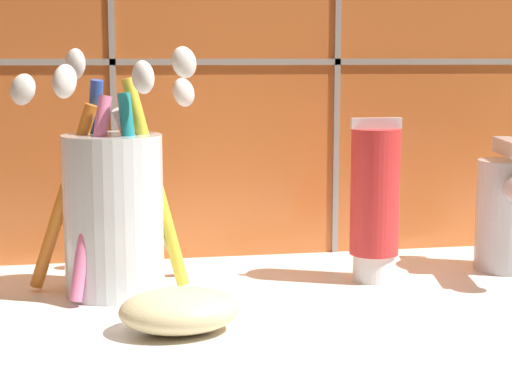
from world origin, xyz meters
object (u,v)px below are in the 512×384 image
at_px(sink_faucet, 510,210).
at_px(soap_bar, 180,312).
at_px(toothbrush_cup, 114,206).
at_px(toothpaste_tube, 375,202).

height_order(sink_faucet, soap_bar, sink_faucet).
relative_size(toothbrush_cup, toothpaste_tube, 1.43).
distance_m(toothbrush_cup, sink_faucet, 0.30).
relative_size(toothbrush_cup, soap_bar, 2.37).
bearing_deg(soap_bar, toothbrush_cup, 110.19).
relative_size(toothpaste_tube, sink_faucet, 1.12).
relative_size(toothbrush_cup, sink_faucet, 1.61).
xyz_separation_m(toothbrush_cup, sink_faucet, (0.30, 0.01, -0.01)).
relative_size(toothpaste_tube, soap_bar, 1.65).
height_order(toothpaste_tube, sink_faucet, toothpaste_tube).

